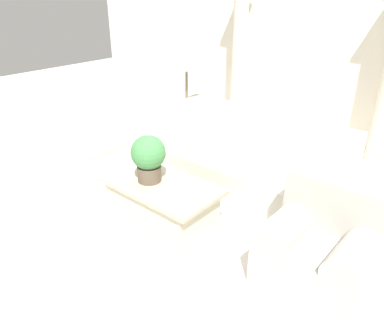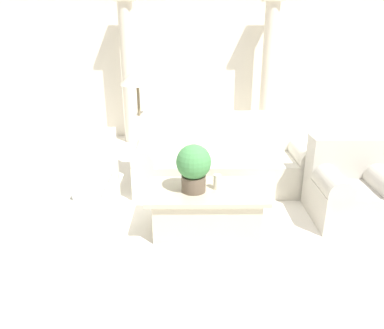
{
  "view_description": "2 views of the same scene",
  "coord_description": "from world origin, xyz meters",
  "px_view_note": "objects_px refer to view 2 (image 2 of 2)",
  "views": [
    {
      "loc": [
        2.35,
        -2.65,
        2.23
      ],
      "look_at": [
        -0.04,
        0.12,
        0.46
      ],
      "focal_mm": 35.0,
      "sensor_mm": 36.0,
      "label": 1
    },
    {
      "loc": [
        -0.19,
        -3.77,
        2.02
      ],
      "look_at": [
        -0.15,
        -0.05,
        0.58
      ],
      "focal_mm": 35.0,
      "sensor_mm": 36.0,
      "label": 2
    }
  ],
  "objects_px": {
    "sofa_long": "(223,158)",
    "floor_lamp": "(138,81)",
    "loveseat": "(59,183)",
    "armchair": "(351,186)",
    "potted_plant": "(194,166)",
    "coffee_table": "(206,209)"
  },
  "relations": [
    {
      "from": "coffee_table",
      "to": "armchair",
      "type": "relative_size",
      "value": 1.4
    },
    {
      "from": "sofa_long",
      "to": "loveseat",
      "type": "height_order",
      "value": "same"
    },
    {
      "from": "sofa_long",
      "to": "potted_plant",
      "type": "distance_m",
      "value": 1.32
    },
    {
      "from": "loveseat",
      "to": "coffee_table",
      "type": "height_order",
      "value": "loveseat"
    },
    {
      "from": "armchair",
      "to": "potted_plant",
      "type": "bearing_deg",
      "value": -170.28
    },
    {
      "from": "sofa_long",
      "to": "floor_lamp",
      "type": "relative_size",
      "value": 1.49
    },
    {
      "from": "loveseat",
      "to": "armchair",
      "type": "bearing_deg",
      "value": -1.73
    },
    {
      "from": "sofa_long",
      "to": "potted_plant",
      "type": "relative_size",
      "value": 4.73
    },
    {
      "from": "coffee_table",
      "to": "floor_lamp",
      "type": "height_order",
      "value": "floor_lamp"
    },
    {
      "from": "loveseat",
      "to": "sofa_long",
      "type": "bearing_deg",
      "value": 23.61
    },
    {
      "from": "coffee_table",
      "to": "potted_plant",
      "type": "xyz_separation_m",
      "value": [
        -0.13,
        -0.03,
        0.48
      ]
    },
    {
      "from": "loveseat",
      "to": "potted_plant",
      "type": "distance_m",
      "value": 1.55
    },
    {
      "from": "sofa_long",
      "to": "potted_plant",
      "type": "height_order",
      "value": "potted_plant"
    },
    {
      "from": "potted_plant",
      "to": "floor_lamp",
      "type": "height_order",
      "value": "floor_lamp"
    },
    {
      "from": "potted_plant",
      "to": "sofa_long",
      "type": "bearing_deg",
      "value": 71.44
    },
    {
      "from": "loveseat",
      "to": "armchair",
      "type": "height_order",
      "value": "loveseat"
    },
    {
      "from": "coffee_table",
      "to": "armchair",
      "type": "height_order",
      "value": "armchair"
    },
    {
      "from": "armchair",
      "to": "sofa_long",
      "type": "bearing_deg",
      "value": 144.95
    },
    {
      "from": "loveseat",
      "to": "armchair",
      "type": "xyz_separation_m",
      "value": [
        3.16,
        -0.1,
        -0.01
      ]
    },
    {
      "from": "sofa_long",
      "to": "potted_plant",
      "type": "bearing_deg",
      "value": -108.56
    },
    {
      "from": "sofa_long",
      "to": "coffee_table",
      "type": "distance_m",
      "value": 1.21
    },
    {
      "from": "floor_lamp",
      "to": "sofa_long",
      "type": "bearing_deg",
      "value": -6.65
    }
  ]
}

